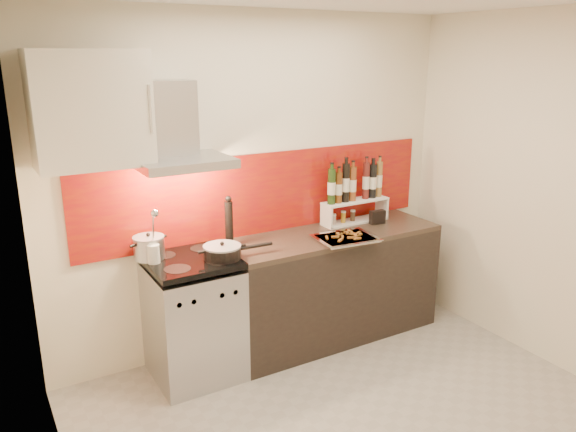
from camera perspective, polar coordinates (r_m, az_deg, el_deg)
floor at (r=3.86m, az=7.60°, el=-20.21°), size 3.40×3.40×0.00m
back_wall at (r=4.40m, az=-2.96°, el=3.30°), size 3.40×0.02×2.60m
left_wall at (r=2.62m, az=-22.35°, el=-7.19°), size 0.02×2.80×2.60m
right_wall at (r=4.50m, az=25.67°, el=1.97°), size 0.02×2.80×2.60m
backsplash at (r=4.43m, az=-2.30°, el=2.34°), size 3.00×0.02×0.64m
range_stove at (r=4.16m, az=-9.53°, el=-10.31°), size 0.60×0.60×0.91m
counter at (r=4.67m, az=4.41°, el=-6.95°), size 1.80×0.60×0.90m
range_hood at (r=3.90m, az=-11.19°, el=7.95°), size 0.62×0.50×0.61m
upper_cabinet at (r=3.72m, az=-19.42°, el=10.17°), size 0.70×0.35×0.72m
stock_pot at (r=4.01m, az=-13.94°, el=-3.11°), size 0.22×0.22×0.19m
saute_pan at (r=3.93m, az=-6.59°, el=-3.61°), size 0.51×0.27×0.12m
utensil_jar at (r=3.89m, az=-13.49°, el=-3.16°), size 0.08×0.13×0.40m
pepper_mill at (r=4.14m, az=-6.02°, el=-0.63°), size 0.06×0.06×0.39m
step_shelf at (r=4.73m, az=6.77°, el=2.31°), size 0.60×0.16×0.52m
caddy_box at (r=4.76m, az=9.07°, el=-0.10°), size 0.14×0.07×0.11m
baking_tray at (r=4.34m, az=5.87°, el=-2.23°), size 0.49×0.40×0.03m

